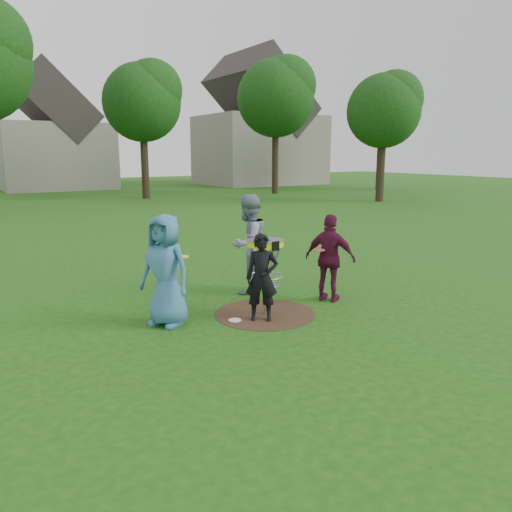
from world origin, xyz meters
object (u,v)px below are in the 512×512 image
player_blue (166,270)px  player_maroon (330,258)px  player_grey (248,244)px  player_black (262,278)px  disc_golf_basket (265,258)px

player_blue → player_maroon: size_ratio=1.10×
player_maroon → player_blue: bearing=52.6°
player_blue → player_grey: player_grey is taller
player_black → player_maroon: (1.72, 0.28, 0.09)m
player_black → player_grey: player_grey is taller
player_black → player_maroon: size_ratio=0.89×
player_maroon → player_grey: bearing=5.9°
player_blue → player_black: size_ratio=1.24×
disc_golf_basket → player_black: bearing=-132.0°
player_black → player_blue: bearing=-169.5°
player_black → disc_golf_basket: size_ratio=1.08×
player_grey → player_blue: bearing=0.9°
player_blue → player_grey: bearing=83.1°
player_black → disc_golf_basket: (0.22, 0.24, 0.27)m
player_blue → disc_golf_basket: size_ratio=1.35×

